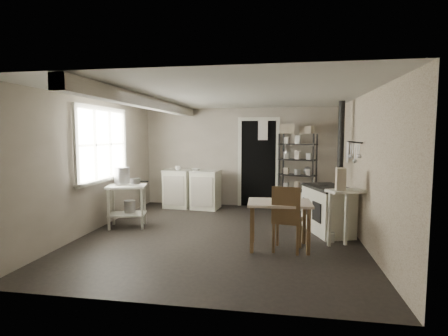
% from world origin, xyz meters
% --- Properties ---
extents(floor, '(5.00, 5.00, 0.00)m').
position_xyz_m(floor, '(0.00, 0.00, 0.00)').
color(floor, black).
rests_on(floor, ground).
extents(ceiling, '(5.00, 5.00, 0.00)m').
position_xyz_m(ceiling, '(0.00, 0.00, 2.30)').
color(ceiling, beige).
rests_on(ceiling, wall_back).
extents(wall_back, '(4.50, 0.02, 2.30)m').
position_xyz_m(wall_back, '(0.00, 2.50, 1.15)').
color(wall_back, '#A79D8F').
rests_on(wall_back, ground).
extents(wall_front, '(4.50, 0.02, 2.30)m').
position_xyz_m(wall_front, '(0.00, -2.50, 1.15)').
color(wall_front, '#A79D8F').
rests_on(wall_front, ground).
extents(wall_left, '(0.02, 5.00, 2.30)m').
position_xyz_m(wall_left, '(-2.25, 0.00, 1.15)').
color(wall_left, '#A79D8F').
rests_on(wall_left, ground).
extents(wall_right, '(0.02, 5.00, 2.30)m').
position_xyz_m(wall_right, '(2.25, 0.00, 1.15)').
color(wall_right, '#A79D8F').
rests_on(wall_right, ground).
extents(window, '(0.12, 1.76, 1.28)m').
position_xyz_m(window, '(-2.22, 0.20, 1.50)').
color(window, silver).
rests_on(window, wall_left).
extents(doorway, '(0.96, 0.10, 2.08)m').
position_xyz_m(doorway, '(0.45, 2.47, 1.00)').
color(doorway, silver).
rests_on(doorway, ground).
extents(ceiling_beam, '(0.18, 5.00, 0.18)m').
position_xyz_m(ceiling_beam, '(-1.20, 0.00, 2.20)').
color(ceiling_beam, silver).
rests_on(ceiling_beam, ceiling).
extents(wallpaper_panel, '(0.01, 5.00, 2.30)m').
position_xyz_m(wallpaper_panel, '(2.24, 0.00, 1.15)').
color(wallpaper_panel, beige).
rests_on(wallpaper_panel, wall_right).
extents(utensil_rail, '(0.06, 1.20, 0.44)m').
position_xyz_m(utensil_rail, '(2.19, 0.60, 1.55)').
color(utensil_rail, '#AFAFB1').
rests_on(utensil_rail, wall_right).
extents(prep_table, '(0.77, 0.64, 0.77)m').
position_xyz_m(prep_table, '(-1.77, 0.20, 0.40)').
color(prep_table, silver).
rests_on(prep_table, ground).
extents(stockpot, '(0.36, 0.36, 0.30)m').
position_xyz_m(stockpot, '(-1.87, 0.24, 0.94)').
color(stockpot, '#AFAFB1').
rests_on(stockpot, prep_table).
extents(saucepan, '(0.23, 0.23, 0.10)m').
position_xyz_m(saucepan, '(-1.59, 0.18, 0.85)').
color(saucepan, '#AFAFB1').
rests_on(saucepan, prep_table).
extents(bucket, '(0.25, 0.25, 0.22)m').
position_xyz_m(bucket, '(-1.71, 0.19, 0.39)').
color(bucket, '#AFAFB1').
rests_on(bucket, prep_table).
extents(base_cabinets, '(1.37, 0.68, 0.87)m').
position_xyz_m(base_cabinets, '(-1.04, 2.04, 0.46)').
color(base_cabinets, silver).
rests_on(base_cabinets, ground).
extents(mixing_bowl, '(0.32, 0.32, 0.06)m').
position_xyz_m(mixing_bowl, '(-0.93, 2.00, 0.95)').
color(mixing_bowl, silver).
rests_on(mixing_bowl, base_cabinets).
extents(counter_cup, '(0.17, 0.17, 0.10)m').
position_xyz_m(counter_cup, '(-1.33, 1.96, 0.97)').
color(counter_cup, silver).
rests_on(counter_cup, base_cabinets).
extents(shelf_rack, '(0.87, 0.58, 1.70)m').
position_xyz_m(shelf_rack, '(1.33, 2.17, 0.95)').
color(shelf_rack, black).
rests_on(shelf_rack, ground).
extents(shelf_jar, '(0.11, 0.11, 0.19)m').
position_xyz_m(shelf_jar, '(1.08, 2.20, 1.37)').
color(shelf_jar, silver).
rests_on(shelf_jar, shelf_rack).
extents(storage_box_a, '(0.30, 0.27, 0.21)m').
position_xyz_m(storage_box_a, '(1.08, 2.11, 2.01)').
color(storage_box_a, beige).
rests_on(storage_box_a, shelf_rack).
extents(storage_box_b, '(0.31, 0.30, 0.16)m').
position_xyz_m(storage_box_b, '(1.51, 2.20, 1.99)').
color(storage_box_b, beige).
rests_on(storage_box_b, shelf_rack).
extents(stove, '(0.86, 1.14, 0.80)m').
position_xyz_m(stove, '(1.78, 0.44, 0.44)').
color(stove, silver).
rests_on(stove, ground).
extents(stovepipe, '(0.10, 0.10, 1.33)m').
position_xyz_m(stovepipe, '(2.03, 0.87, 1.59)').
color(stovepipe, black).
rests_on(stovepipe, stove).
extents(side_ledge, '(0.63, 0.49, 0.85)m').
position_xyz_m(side_ledge, '(1.95, -0.24, 0.43)').
color(side_ledge, silver).
rests_on(side_ledge, ground).
extents(oats_box, '(0.14, 0.22, 0.33)m').
position_xyz_m(oats_box, '(1.86, -0.28, 1.01)').
color(oats_box, beige).
rests_on(oats_box, side_ledge).
extents(work_table, '(0.95, 0.69, 0.70)m').
position_xyz_m(work_table, '(0.97, -0.55, 0.38)').
color(work_table, beige).
rests_on(work_table, ground).
extents(table_cup, '(0.14, 0.14, 0.10)m').
position_xyz_m(table_cup, '(1.15, -0.66, 0.81)').
color(table_cup, silver).
rests_on(table_cup, work_table).
extents(chair, '(0.45, 0.47, 0.96)m').
position_xyz_m(chair, '(1.09, -0.63, 0.48)').
color(chair, brown).
rests_on(chair, ground).
extents(flour_sack, '(0.41, 0.37, 0.43)m').
position_xyz_m(flour_sack, '(1.39, 2.09, 0.24)').
color(flour_sack, silver).
rests_on(flour_sack, ground).
extents(floor_crock, '(0.12, 0.12, 0.15)m').
position_xyz_m(floor_crock, '(1.77, -0.11, 0.07)').
color(floor_crock, silver).
rests_on(floor_crock, ground).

